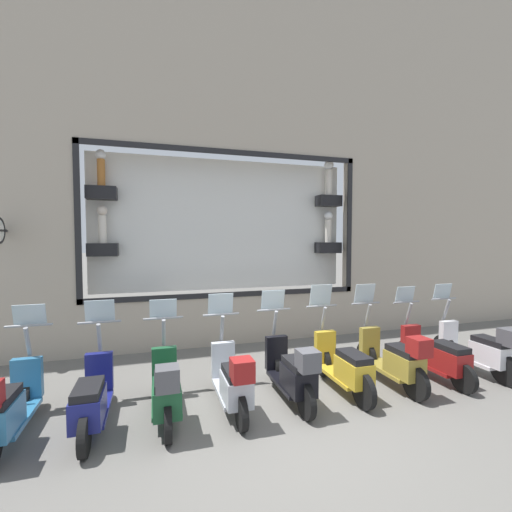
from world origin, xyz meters
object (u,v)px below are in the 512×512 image
object	(u,v)px
scooter_white_0	(480,349)
scooter_red_1	(437,356)
scooter_yellow_3	(344,366)
scooter_silver_5	(233,380)
scooter_green_6	(166,389)
scooter_olive_2	(395,359)
scooter_navy_7	(92,399)
scooter_teal_8	(7,407)
scooter_black_4	(292,372)

from	to	relation	value
scooter_white_0	scooter_red_1	xyz separation A→B (m)	(0.06, 0.93, -0.05)
scooter_yellow_3	scooter_silver_5	xyz separation A→B (m)	(-0.07, 1.86, 0.02)
scooter_white_0	scooter_green_6	size ratio (longest dim) A/B	1.01
scooter_green_6	scooter_olive_2	bearing A→B (deg)	-89.80
scooter_silver_5	scooter_olive_2	bearing A→B (deg)	-89.76
scooter_silver_5	scooter_navy_7	size ratio (longest dim) A/B	1.00
scooter_white_0	scooter_green_6	distance (m)	5.57
scooter_olive_2	scooter_yellow_3	world-z (taller)	scooter_yellow_3
scooter_white_0	scooter_olive_2	xyz separation A→B (m)	(0.00, 1.86, 0.01)
scooter_red_1	scooter_teal_8	xyz separation A→B (m)	(-0.06, 6.50, 0.05)
scooter_white_0	scooter_black_4	distance (m)	3.71
scooter_black_4	scooter_navy_7	xyz separation A→B (m)	(0.06, 2.78, -0.05)
scooter_white_0	scooter_black_4	bearing A→B (deg)	90.00
scooter_white_0	scooter_teal_8	size ratio (longest dim) A/B	1.00
scooter_yellow_3	scooter_green_6	xyz separation A→B (m)	(-0.07, 2.78, 0.02)
scooter_teal_8	scooter_green_6	bearing A→B (deg)	-90.21
scooter_red_1	scooter_olive_2	world-z (taller)	scooter_olive_2
scooter_navy_7	scooter_red_1	bearing A→B (deg)	-90.00
scooter_green_6	scooter_silver_5	bearing A→B (deg)	-89.93
scooter_yellow_3	scooter_red_1	bearing A→B (deg)	-90.24
scooter_red_1	scooter_navy_7	size ratio (longest dim) A/B	1.00
scooter_olive_2	scooter_teal_8	distance (m)	5.57
scooter_red_1	scooter_olive_2	bearing A→B (deg)	93.23
scooter_navy_7	scooter_white_0	bearing A→B (deg)	-90.50
scooter_silver_5	scooter_navy_7	bearing A→B (deg)	88.01
scooter_white_0	scooter_black_4	size ratio (longest dim) A/B	1.00
scooter_white_0	scooter_silver_5	xyz separation A→B (m)	(-0.01, 4.64, -0.01)
scooter_black_4	scooter_green_6	distance (m)	1.86
scooter_red_1	scooter_navy_7	world-z (taller)	scooter_navy_7
scooter_olive_2	scooter_silver_5	xyz separation A→B (m)	(-0.01, 2.78, -0.02)
scooter_green_6	scooter_navy_7	distance (m)	0.93
scooter_red_1	scooter_yellow_3	world-z (taller)	scooter_yellow_3
scooter_white_0	scooter_navy_7	distance (m)	6.50
scooter_white_0	scooter_olive_2	size ratio (longest dim) A/B	1.00
scooter_silver_5	scooter_green_6	world-z (taller)	scooter_silver_5
scooter_red_1	scooter_black_4	world-z (taller)	scooter_black_4
scooter_yellow_3	scooter_silver_5	bearing A→B (deg)	92.22
scooter_yellow_3	scooter_black_4	size ratio (longest dim) A/B	1.00
scooter_white_0	scooter_yellow_3	world-z (taller)	scooter_yellow_3
scooter_white_0	scooter_navy_7	xyz separation A→B (m)	(0.06, 6.50, -0.05)
scooter_teal_8	scooter_silver_5	bearing A→B (deg)	-90.12
scooter_silver_5	scooter_teal_8	size ratio (longest dim) A/B	1.00
scooter_white_0	scooter_red_1	distance (m)	0.93
scooter_yellow_3	scooter_olive_2	bearing A→B (deg)	-93.71
scooter_teal_8	scooter_yellow_3	bearing A→B (deg)	-89.18
scooter_black_4	scooter_silver_5	size ratio (longest dim) A/B	1.01
scooter_green_6	scooter_teal_8	bearing A→B (deg)	89.79
scooter_olive_2	scooter_navy_7	world-z (taller)	scooter_olive_2
scooter_white_0	scooter_red_1	size ratio (longest dim) A/B	1.00
scooter_silver_5	scooter_teal_8	xyz separation A→B (m)	(0.01, 2.78, 0.01)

